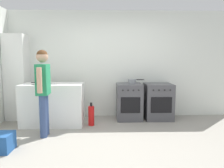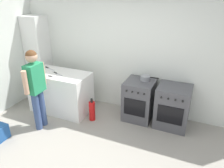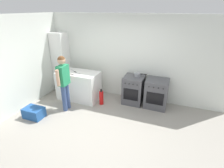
% 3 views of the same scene
% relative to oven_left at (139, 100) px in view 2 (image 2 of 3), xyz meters
% --- Properties ---
extents(ground_plane, '(8.00, 8.00, 0.00)m').
position_rel_oven_left_xyz_m(ground_plane, '(-0.35, -1.58, -0.43)').
color(ground_plane, gray).
extents(back_wall, '(6.00, 0.10, 2.60)m').
position_rel_oven_left_xyz_m(back_wall, '(-0.35, 0.37, 0.87)').
color(back_wall, silver).
rests_on(back_wall, ground).
extents(counter_unit, '(1.30, 0.70, 0.90)m').
position_rel_oven_left_xyz_m(counter_unit, '(-1.70, -0.38, 0.02)').
color(counter_unit, white).
rests_on(counter_unit, ground).
extents(oven_left, '(0.59, 0.62, 0.85)m').
position_rel_oven_left_xyz_m(oven_left, '(0.00, 0.00, 0.00)').
color(oven_left, '#4C4C51').
rests_on(oven_left, ground).
extents(oven_right, '(0.64, 0.62, 0.85)m').
position_rel_oven_left_xyz_m(oven_right, '(0.70, 0.00, 0.00)').
color(oven_right, '#4C4C51').
rests_on(oven_right, ground).
extents(pot, '(0.38, 0.20, 0.10)m').
position_rel_oven_left_xyz_m(pot, '(0.08, 0.09, 0.48)').
color(pot, gray).
rests_on(pot, oven_left).
extents(knife_utility, '(0.25, 0.06, 0.01)m').
position_rel_oven_left_xyz_m(knife_utility, '(-1.70, -0.60, 0.48)').
color(knife_utility, silver).
rests_on(knife_utility, counter_unit).
extents(knife_carving, '(0.32, 0.15, 0.01)m').
position_rel_oven_left_xyz_m(knife_carving, '(-2.11, -0.59, 0.48)').
color(knife_carving, silver).
rests_on(knife_carving, counter_unit).
extents(knife_chef, '(0.30, 0.14, 0.01)m').
position_rel_oven_left_xyz_m(knife_chef, '(-1.70, -0.43, 0.48)').
color(knife_chef, silver).
rests_on(knife_chef, counter_unit).
extents(knife_bread, '(0.34, 0.14, 0.01)m').
position_rel_oven_left_xyz_m(knife_bread, '(-2.07, -0.23, 0.48)').
color(knife_bread, silver).
rests_on(knife_bread, counter_unit).
extents(person, '(0.21, 0.57, 1.59)m').
position_rel_oven_left_xyz_m(person, '(-1.70, -1.10, 0.52)').
color(person, '#384C7A').
rests_on(person, ground).
extents(fire_extinguisher, '(0.13, 0.13, 0.50)m').
position_rel_oven_left_xyz_m(fire_extinguisher, '(-0.87, -0.48, -0.21)').
color(fire_extinguisher, red).
rests_on(fire_extinguisher, ground).
extents(larder_cabinet, '(0.48, 0.44, 2.00)m').
position_rel_oven_left_xyz_m(larder_cabinet, '(-2.65, 0.10, 0.57)').
color(larder_cabinet, white).
rests_on(larder_cabinet, ground).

